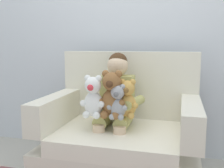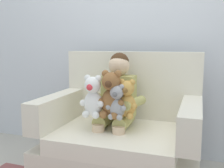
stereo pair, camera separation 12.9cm
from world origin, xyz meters
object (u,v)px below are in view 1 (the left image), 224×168
seated_child (116,99)px  plush_brown (112,96)px  plush_grey (118,103)px  armchair (122,139)px  plush_white (93,98)px  plush_honey (127,99)px

seated_child → plush_brown: 0.17m
seated_child → plush_grey: 0.20m
armchair → plush_brown: (-0.04, -0.15, 0.38)m
armchair → plush_white: (-0.18, -0.18, 0.36)m
plush_white → plush_grey: bearing=-2.5°
armchair → plush_white: 0.44m
plush_grey → plush_brown: (-0.05, 0.03, 0.04)m
seated_child → plush_brown: (0.01, -0.16, 0.06)m
seated_child → plush_grey: bearing=-72.8°
plush_honey → plush_brown: 0.12m
armchair → plush_grey: (0.01, -0.17, 0.34)m
seated_child → plush_white: 0.23m
armchair → plush_honey: armchair is taller
plush_grey → plush_brown: plush_brown is taller
armchair → plush_brown: size_ratio=3.38×
plush_grey → plush_honey: bearing=50.3°
plush_honey → armchair: bearing=129.6°
seated_child → plush_honey: size_ratio=2.86×
plush_white → plush_brown: bearing=8.7°
plush_white → seated_child: bearing=53.8°
plush_brown → armchair: bearing=80.0°
armchair → plush_honey: (0.07, -0.12, 0.35)m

